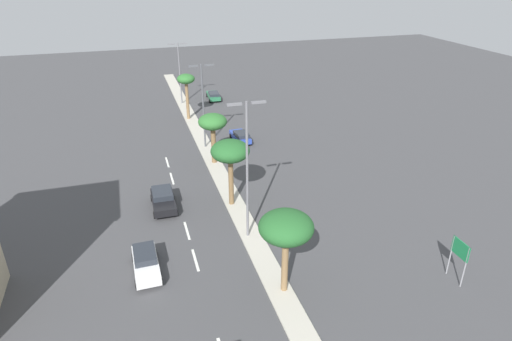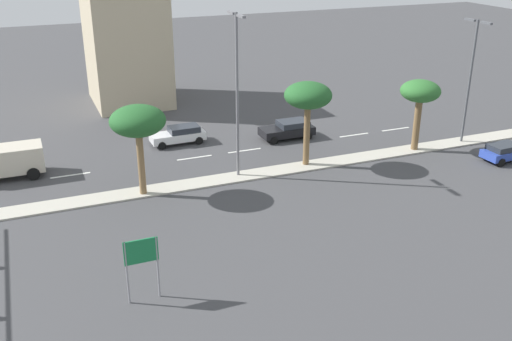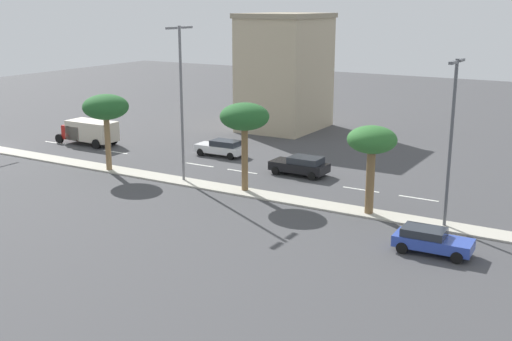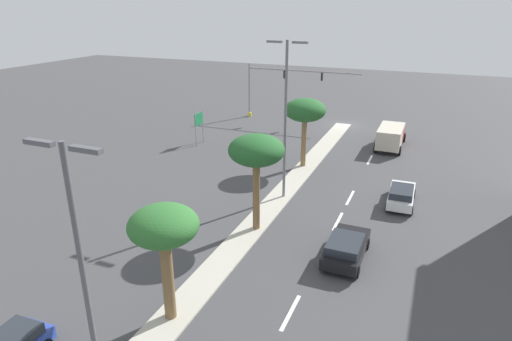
{
  "view_description": "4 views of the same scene",
  "coord_description": "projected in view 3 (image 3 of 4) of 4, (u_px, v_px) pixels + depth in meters",
  "views": [
    {
      "loc": [
        -8.38,
        -5.99,
        20.67
      ],
      "look_at": [
        1.96,
        28.0,
        3.42
      ],
      "focal_mm": 30.59,
      "sensor_mm": 36.0,
      "label": 1
    },
    {
      "loc": [
        36.36,
        9.5,
        16.64
      ],
      "look_at": [
        3.33,
        22.9,
        1.84
      ],
      "focal_mm": 41.21,
      "sensor_mm": 36.0,
      "label": 2
    },
    {
      "loc": [
        37.3,
        51.63,
        13.13
      ],
      "look_at": [
        2.73,
        31.15,
        2.6
      ],
      "focal_mm": 44.99,
      "sensor_mm": 36.0,
      "label": 3
    },
    {
      "loc": [
        -10.07,
        52.04,
        13.91
      ],
      "look_at": [
        2.34,
        22.14,
        1.51
      ],
      "focal_mm": 30.95,
      "sensor_mm": 36.0,
      "label": 4
    }
  ],
  "objects": [
    {
      "name": "sedan_blue_trailing",
      "position": [
        431.0,
        240.0,
        34.55
      ],
      "size": [
        1.99,
        4.2,
        1.37
      ],
      "color": "#2D47AD",
      "rests_on": "ground"
    },
    {
      "name": "palm_tree_trailing",
      "position": [
        106.0,
        108.0,
        50.4
      ],
      "size": [
        3.62,
        3.62,
        6.08
      ],
      "color": "olive",
      "rests_on": "median_curb"
    },
    {
      "name": "sedan_white_front",
      "position": [
        222.0,
        147.0,
        56.5
      ],
      "size": [
        1.95,
        4.51,
        1.45
      ],
      "color": "silver",
      "rests_on": "ground"
    },
    {
      "name": "street_lamp_far",
      "position": [
        181.0,
        93.0,
        47.03
      ],
      "size": [
        2.9,
        0.24,
        11.44
      ],
      "color": "slate",
      "rests_on": "median_curb"
    },
    {
      "name": "lane_stripe_trailing",
      "position": [
        116.0,
        152.0,
        58.18
      ],
      "size": [
        0.2,
        2.8,
        0.01
      ],
      "primitive_type": "cube",
      "color": "silver",
      "rests_on": "ground"
    },
    {
      "name": "commercial_building",
      "position": [
        285.0,
        72.0,
        67.58
      ],
      "size": [
        9.53,
        7.54,
        12.11
      ],
      "color": "tan",
      "rests_on": "ground"
    },
    {
      "name": "ground_plane",
      "position": [
        282.0,
        199.0,
        44.25
      ],
      "size": [
        160.0,
        160.0,
        0.0
      ],
      "primitive_type": "plane",
      "color": "#424244"
    },
    {
      "name": "street_lamp_outboard",
      "position": [
        452.0,
        131.0,
        37.24
      ],
      "size": [
        2.9,
        0.24,
        9.96
      ],
      "color": "#515459",
      "rests_on": "median_curb"
    },
    {
      "name": "lane_stripe_center",
      "position": [
        361.0,
        190.0,
        46.5
      ],
      "size": [
        0.2,
        2.8,
        0.01
      ],
      "primitive_type": "cube",
      "color": "silver",
      "rests_on": "ground"
    },
    {
      "name": "box_truck",
      "position": [
        89.0,
        131.0,
        61.14
      ],
      "size": [
        2.54,
        6.14,
        2.29
      ],
      "color": "#B21E19",
      "rests_on": "ground"
    },
    {
      "name": "palm_tree_rear",
      "position": [
        245.0,
        118.0,
        44.71
      ],
      "size": [
        3.48,
        3.48,
        6.29
      ],
      "color": "brown",
      "rests_on": "median_curb"
    },
    {
      "name": "lane_stripe_far",
      "position": [
        419.0,
        198.0,
        44.4
      ],
      "size": [
        0.2,
        2.8,
        0.01
      ],
      "primitive_type": "cube",
      "color": "silver",
      "rests_on": "ground"
    },
    {
      "name": "lane_stripe_right",
      "position": [
        242.0,
        171.0,
        51.51
      ],
      "size": [
        0.2,
        2.8,
        0.01
      ],
      "primitive_type": "cube",
      "color": "silver",
      "rests_on": "ground"
    },
    {
      "name": "palm_tree_far",
      "position": [
        372.0,
        142.0,
        39.83
      ],
      "size": [
        3.11,
        3.11,
        5.64
      ],
      "color": "brown",
      "rests_on": "median_curb"
    },
    {
      "name": "lane_stripe_left",
      "position": [
        55.0,
        143.0,
        62.0
      ],
      "size": [
        0.2,
        2.8,
        0.01
      ],
      "primitive_type": "cube",
      "color": "silver",
      "rests_on": "ground"
    },
    {
      "name": "sedan_black_mid",
      "position": [
        301.0,
        165.0,
        50.27
      ],
      "size": [
        2.14,
        4.54,
        1.5
      ],
      "color": "black",
      "rests_on": "ground"
    },
    {
      "name": "lane_stripe_outboard",
      "position": [
        200.0,
        165.0,
        53.57
      ],
      "size": [
        0.2,
        2.8,
        0.01
      ],
      "primitive_type": "cube",
      "color": "silver",
      "rests_on": "ground"
    },
    {
      "name": "median_curb",
      "position": [
        410.0,
        220.0,
        39.78
      ],
      "size": [
        1.8,
        81.26,
        0.12
      ],
      "primitive_type": "cube",
      "color": "#B7B2A3",
      "rests_on": "ground"
    }
  ]
}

